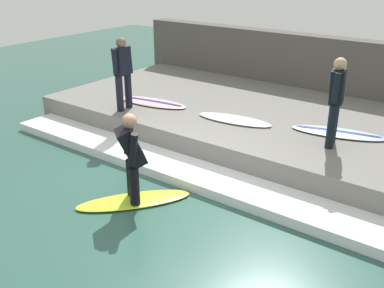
{
  "coord_description": "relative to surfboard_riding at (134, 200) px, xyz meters",
  "views": [
    {
      "loc": [
        -4.99,
        -4.22,
        3.72
      ],
      "look_at": [
        0.71,
        0.0,
        0.7
      ],
      "focal_mm": 42.0,
      "sensor_mm": 36.0,
      "label": 1
    }
  ],
  "objects": [
    {
      "name": "ground_plane",
      "position": [
        0.46,
        -0.3,
        -0.03
      ],
      "size": [
        28.0,
        28.0,
        0.0
      ],
      "primitive_type": "plane",
      "color": "#2D564C"
    },
    {
      "name": "concrete_ledge",
      "position": [
        3.87,
        -0.3,
        0.24
      ],
      "size": [
        4.4,
        9.7,
        0.55
      ],
      "primitive_type": "cube",
      "color": "slate",
      "rests_on": "ground_plane"
    },
    {
      "name": "back_wall",
      "position": [
        6.32,
        -0.3,
        0.9
      ],
      "size": [
        0.5,
        10.19,
        1.86
      ],
      "primitive_type": "cube",
      "color": "#544F49",
      "rests_on": "ground_plane"
    },
    {
      "name": "wave_foam_crest",
      "position": [
        1.24,
        -0.3,
        0.06
      ],
      "size": [
        0.85,
        9.22,
        0.17
      ],
      "primitive_type": "cube",
      "color": "white",
      "rests_on": "ground_plane"
    },
    {
      "name": "surfboard_riding",
      "position": [
        0.0,
        0.0,
        0.0
      ],
      "size": [
        1.79,
        1.56,
        0.06
      ],
      "color": "#BFE02D",
      "rests_on": "ground_plane"
    },
    {
      "name": "surfer_riding",
      "position": [
        0.0,
        0.0,
        0.83
      ],
      "size": [
        0.6,
        0.59,
        1.45
      ],
      "color": "black",
      "rests_on": "surfboard_riding"
    },
    {
      "name": "surfer_waiting_near",
      "position": [
        2.91,
        -2.1,
        1.41
      ],
      "size": [
        0.52,
        0.32,
        1.58
      ],
      "color": "black",
      "rests_on": "concrete_ledge"
    },
    {
      "name": "surfboard_waiting_near",
      "position": [
        3.5,
        -2.04,
        0.55
      ],
      "size": [
        0.94,
        1.83,
        0.07
      ],
      "color": "silver",
      "rests_on": "concrete_ledge"
    },
    {
      "name": "surfer_waiting_far",
      "position": [
        2.16,
        2.28,
        1.4
      ],
      "size": [
        0.54,
        0.28,
        1.57
      ],
      "color": "black",
      "rests_on": "concrete_ledge"
    },
    {
      "name": "surfboard_waiting_far",
      "position": [
        2.83,
        2.04,
        0.55
      ],
      "size": [
        0.83,
        1.77,
        0.07
      ],
      "color": "beige",
      "rests_on": "concrete_ledge"
    },
    {
      "name": "surfboard_spare",
      "position": [
        2.96,
        -0.06,
        0.55
      ],
      "size": [
        0.72,
        1.66,
        0.06
      ],
      "color": "white",
      "rests_on": "concrete_ledge"
    }
  ]
}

